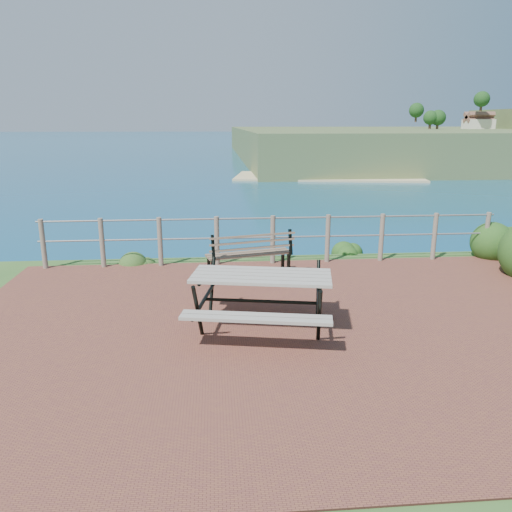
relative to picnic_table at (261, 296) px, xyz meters
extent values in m
cube|color=brown|center=(0.56, 0.05, -0.52)|extent=(10.00, 7.00, 0.12)
plane|color=#15717F|center=(0.56, 200.05, -0.52)|extent=(1200.00, 1200.00, 0.00)
cylinder|color=#6B5B4C|center=(-4.04, 3.40, 0.00)|extent=(0.10, 0.10, 1.00)
cylinder|color=#6B5B4C|center=(-2.89, 3.40, 0.00)|extent=(0.10, 0.10, 1.00)
cylinder|color=#6B5B4C|center=(-1.74, 3.40, 0.00)|extent=(0.10, 0.10, 1.00)
cylinder|color=#6B5B4C|center=(-0.59, 3.40, 0.00)|extent=(0.10, 0.10, 1.00)
cylinder|color=#6B5B4C|center=(0.56, 3.40, 0.00)|extent=(0.10, 0.10, 1.00)
cylinder|color=#6B5B4C|center=(1.71, 3.40, 0.00)|extent=(0.10, 0.10, 1.00)
cylinder|color=#6B5B4C|center=(2.86, 3.40, 0.00)|extent=(0.10, 0.10, 1.00)
cylinder|color=#6B5B4C|center=(4.01, 3.40, 0.00)|extent=(0.10, 0.10, 1.00)
cylinder|color=#6B5B4C|center=(5.16, 3.40, 0.00)|extent=(0.10, 0.10, 1.00)
cylinder|color=slate|center=(0.56, 3.40, 0.45)|extent=(9.40, 0.04, 0.04)
cylinder|color=slate|center=(0.56, 3.40, 0.05)|extent=(9.40, 0.04, 0.04)
cube|color=gray|center=(0.00, 0.00, 0.29)|extent=(2.03, 1.13, 0.04)
cube|color=gray|center=(0.00, 0.00, -0.03)|extent=(1.93, 0.63, 0.04)
cube|color=gray|center=(0.00, 0.00, -0.03)|extent=(1.93, 0.63, 0.04)
cylinder|color=black|center=(0.00, 0.00, -0.08)|extent=(1.63, 0.36, 0.05)
cube|color=brown|center=(0.00, 2.50, -0.05)|extent=(1.66, 0.78, 0.04)
cube|color=brown|center=(0.00, 2.50, 0.23)|extent=(1.60, 0.51, 0.37)
cube|color=black|center=(0.00, 2.50, -0.27)|extent=(0.06, 0.07, 0.44)
cube|color=black|center=(0.00, 2.50, -0.27)|extent=(0.06, 0.07, 0.44)
cube|color=black|center=(0.00, 2.50, -0.27)|extent=(0.06, 0.07, 0.44)
cube|color=black|center=(0.00, 2.50, -0.27)|extent=(0.06, 0.07, 0.44)
ellipsoid|color=#164917|center=(5.65, 3.48, -0.52)|extent=(0.94, 0.94, 1.35)
ellipsoid|color=#2A4F1D|center=(-2.21, 3.84, -0.52)|extent=(0.67, 0.67, 0.37)
ellipsoid|color=#164917|center=(2.33, 4.33, -0.52)|extent=(0.72, 0.72, 0.44)
camera|label=1|loc=(-0.63, -6.56, 2.35)|focal=35.00mm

